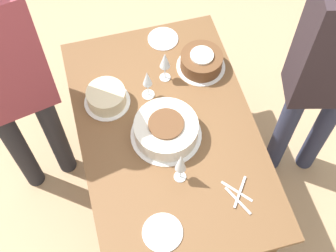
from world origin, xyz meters
name	(u,v)px	position (x,y,z in m)	size (l,w,h in m)	color
ground_plane	(168,189)	(0.00, 0.00, 0.00)	(12.00, 12.00, 0.00)	tan
dining_table	(168,142)	(0.00, 0.00, 0.63)	(1.40, 0.89, 0.75)	brown
cake_center_white	(166,130)	(-0.02, 0.02, 0.80)	(0.36, 0.36, 0.12)	white
cake_front_chocolate	(201,61)	(0.35, -0.28, 0.80)	(0.27, 0.27, 0.11)	white
cake_back_decorated	(106,97)	(0.25, 0.26, 0.79)	(0.24, 0.24, 0.09)	white
wine_glass_near	(165,61)	(0.33, -0.07, 0.89)	(0.06, 0.06, 0.20)	silver
wine_glass_far	(147,80)	(0.24, 0.04, 0.88)	(0.07, 0.07, 0.20)	silver
wine_glass_extra	(181,163)	(-0.26, 0.01, 0.90)	(0.06, 0.06, 0.22)	silver
dessert_plate_left	(162,232)	(-0.50, 0.16, 0.75)	(0.18, 0.18, 0.01)	silver
dessert_plate_right	(163,39)	(0.59, -0.13, 0.75)	(0.17, 0.17, 0.01)	silver
fork_pile	(238,195)	(-0.42, -0.23, 0.75)	(0.19, 0.13, 0.01)	silver
person_cutting	(335,66)	(-0.02, -0.82, 1.03)	(0.31, 0.44, 1.70)	#2D334C
person_watching	(4,75)	(0.31, 0.70, 1.06)	(0.29, 0.44, 1.75)	#232328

